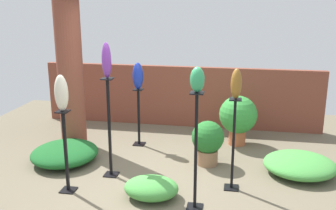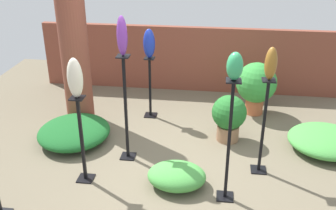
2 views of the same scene
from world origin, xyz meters
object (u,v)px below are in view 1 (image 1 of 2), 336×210
at_px(brick_pillar, 70,75).
at_px(art_vase_bronze, 236,84).
at_px(pedestal_cobalt, 139,120).
at_px(pedestal_bronze, 233,148).
at_px(art_vase_ivory, 61,93).
at_px(potted_plant_front_right, 238,116).
at_px(art_vase_violet, 107,60).
at_px(art_vase_cobalt, 138,76).
at_px(potted_plant_front_left, 208,140).
at_px(art_vase_jade, 197,80).
at_px(pedestal_jade, 196,157).
at_px(pedestal_violet, 110,132).
at_px(pedestal_ivory, 66,155).

bearing_deg(brick_pillar, art_vase_bronze, -22.26).
bearing_deg(pedestal_cobalt, brick_pillar, -167.77).
relative_size(pedestal_bronze, art_vase_ivory, 2.70).
bearing_deg(potted_plant_front_right, art_vase_violet, -138.09).
relative_size(art_vase_ivory, art_vase_cobalt, 1.02).
height_order(art_vase_cobalt, potted_plant_front_left, art_vase_cobalt).
bearing_deg(pedestal_bronze, art_vase_jade, -125.47).
bearing_deg(art_vase_cobalt, pedestal_jade, -58.25).
bearing_deg(art_vase_jade, potted_plant_front_right, 78.35).
height_order(pedestal_violet, art_vase_ivory, art_vase_ivory).
relative_size(brick_pillar, art_vase_ivory, 5.34).
relative_size(pedestal_cobalt, art_vase_bronze, 2.56).
distance_m(pedestal_ivory, pedestal_jade, 1.76).
height_order(pedestal_bronze, pedestal_jade, pedestal_jade).
bearing_deg(pedestal_ivory, pedestal_cobalt, 74.67).
height_order(brick_pillar, potted_plant_front_right, brick_pillar).
distance_m(pedestal_cobalt, pedestal_jade, 2.36).
distance_m(pedestal_violet, art_vase_cobalt, 1.41).
height_order(pedestal_bronze, art_vase_cobalt, art_vase_cobalt).
bearing_deg(art_vase_cobalt, potted_plant_front_right, 11.03).
bearing_deg(art_vase_ivory, pedestal_cobalt, 74.67).
relative_size(pedestal_ivory, art_vase_bronze, 2.86).
xyz_separation_m(pedestal_bronze, art_vase_violet, (-1.77, 0.10, 1.13)).
height_order(pedestal_cobalt, art_vase_ivory, art_vase_ivory).
distance_m(brick_pillar, pedestal_jade, 3.00).
height_order(art_vase_cobalt, art_vase_violet, art_vase_violet).
relative_size(pedestal_bronze, pedestal_ivory, 1.13).
bearing_deg(pedestal_violet, potted_plant_front_right, 41.91).
xyz_separation_m(pedestal_violet, potted_plant_front_right, (1.81, 1.63, -0.16)).
bearing_deg(pedestal_ivory, potted_plant_front_left, 34.66).
xyz_separation_m(art_vase_ivory, potted_plant_front_right, (2.23, 2.20, -0.85)).
bearing_deg(art_vase_ivory, art_vase_cobalt, 74.67).
relative_size(art_vase_violet, potted_plant_front_left, 0.70).
relative_size(brick_pillar, potted_plant_front_left, 3.59).
xyz_separation_m(pedestal_violet, art_vase_ivory, (-0.42, -0.57, 0.69)).
xyz_separation_m(art_vase_cobalt, potted_plant_front_right, (1.72, 0.34, -0.73)).
bearing_deg(art_vase_jade, pedestal_bronze, 54.53).
distance_m(pedestal_bronze, art_vase_jade, 1.29).
bearing_deg(brick_pillar, pedestal_violet, -45.58).
bearing_deg(art_vase_jade, pedestal_ivory, 175.63).
bearing_deg(potted_plant_front_right, pedestal_jade, -101.65).
bearing_deg(art_vase_bronze, potted_plant_front_right, 88.50).
xyz_separation_m(pedestal_ivory, art_vase_ivory, (0.00, 0.00, 0.85)).
relative_size(pedestal_cobalt, potted_plant_front_right, 1.15).
bearing_deg(pedestal_bronze, brick_pillar, 157.74).
height_order(pedestal_jade, potted_plant_front_left, pedestal_jade).
relative_size(pedestal_violet, potted_plant_front_right, 1.65).
relative_size(art_vase_bronze, art_vase_ivory, 0.84).
xyz_separation_m(brick_pillar, potted_plant_front_left, (2.39, -0.39, -0.87)).
height_order(brick_pillar, pedestal_ivory, brick_pillar).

